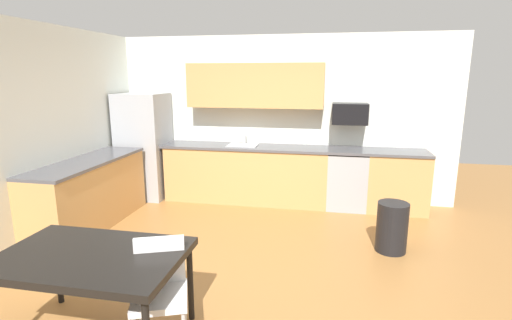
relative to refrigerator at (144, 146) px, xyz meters
name	(u,v)px	position (x,y,z in m)	size (l,w,h in m)	color
ground_plane	(238,269)	(2.18, -2.22, -0.88)	(12.00, 12.00, 0.00)	#9E6B38
wall_back	(275,119)	(2.18, 0.43, 0.47)	(5.80, 0.10, 2.70)	silver
wall_left	(12,139)	(-0.47, -2.22, 0.47)	(0.10, 5.80, 2.70)	silver
cabinet_run_back	(246,175)	(1.76, 0.08, -0.43)	(2.65, 0.60, 0.90)	tan
cabinet_run_back_right	(396,182)	(4.13, 0.08, -0.43)	(0.90, 0.60, 0.90)	tan
cabinet_run_left	(89,195)	(-0.12, -1.42, -0.43)	(0.60, 2.00, 0.90)	tan
countertop_back	(272,148)	(2.18, 0.08, 0.04)	(4.80, 0.64, 0.04)	#4C4C51
countertop_left	(86,162)	(-0.12, -1.42, 0.04)	(0.64, 2.00, 0.04)	#4C4C51
upper_cabinets_back	(255,86)	(1.88, 0.21, 1.02)	(2.20, 0.34, 0.70)	tan
refrigerator	(144,146)	(0.00, 0.00, 0.00)	(0.76, 0.70, 1.77)	#9EA0A5
oven_range	(347,179)	(3.38, 0.08, -0.43)	(0.60, 0.60, 0.91)	#999BA0
microwave	(350,114)	(3.38, 0.18, 0.60)	(0.54, 0.36, 0.32)	black
sink_basin	(243,149)	(1.70, 0.08, 0.00)	(0.48, 0.40, 0.14)	#A5A8AD
sink_faucet	(245,138)	(1.70, 0.26, 0.16)	(0.02, 0.02, 0.24)	#B2B5BA
dining_table	(91,261)	(1.35, -3.52, -0.21)	(1.40, 0.90, 0.74)	black
chair_near_table	(160,286)	(1.88, -3.48, -0.38)	(0.52, 0.52, 0.85)	white
trash_bin	(392,227)	(3.87, -1.42, -0.58)	(0.36, 0.36, 0.60)	black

